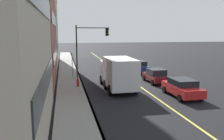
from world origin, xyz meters
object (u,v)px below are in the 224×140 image
Objects in this scene: car_maroon at (156,76)px; street_sign_post at (72,63)px; truck_white at (118,72)px; car_navy at (138,66)px; fire_hydrant at (78,83)px; car_red at (182,87)px; traffic_light_mast at (89,43)px.

street_sign_post is at bearing 61.86° from car_maroon.
truck_white is (-2.07, 4.64, 0.85)m from car_maroon.
car_navy is at bearing -28.71° from truck_white.
car_maroon is at bearing -118.14° from street_sign_post.
truck_white is at bearing 151.29° from car_navy.
car_maroon is 8.33m from fire_hydrant.
car_red is at bearing -127.96° from truck_white.
fire_hydrant is (-5.38, -0.30, -1.25)m from street_sign_post.
car_maroon is 0.57× the size of truck_white.
car_navy is 6.93m from car_maroon.
truck_white reaches higher than fire_hydrant.
traffic_light_mast is at bearing -121.45° from street_sign_post.
car_red is 0.63× the size of truck_white.
car_maroon is at bearing 0.04° from car_red.
traffic_light_mast is (3.45, 6.72, 3.39)m from car_maroon.
fire_hydrant is at bearing 131.92° from car_navy.
car_maroon is 1.31× the size of street_sign_post.
traffic_light_mast reaches higher than fire_hydrant.
street_sign_post is 3.10× the size of fire_hydrant.
fire_hydrant is (4.91, 8.30, -0.32)m from car_red.
fire_hydrant is (-7.70, 8.58, -0.32)m from car_navy.
street_sign_post reaches higher than car_red.
car_navy is 9.23m from street_sign_post.
traffic_light_mast is 5.83m from fire_hydrant.
car_red is 11.85m from traffic_light_mast.
car_red is at bearing 178.71° from car_navy.
car_navy is at bearing -75.35° from street_sign_post.
car_red is 1.45× the size of street_sign_post.
car_maroon is (-6.92, 0.29, -0.02)m from car_navy.
traffic_light_mast is at bearing 36.33° from car_red.
car_maroon is 4.06× the size of fire_hydrant.
car_navy is at bearing -1.29° from car_red.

